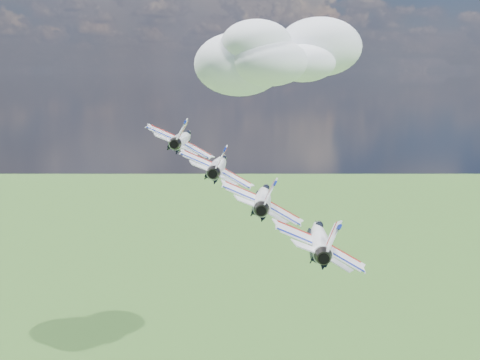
% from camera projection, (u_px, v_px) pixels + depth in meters
% --- Properties ---
extents(cloud_far, '(57.10, 44.86, 22.43)m').
position_uv_depth(cloud_far, '(280.00, 54.00, 261.16)').
color(cloud_far, white).
extents(jet_0, '(12.63, 16.60, 9.06)m').
position_uv_depth(jet_0, '(183.00, 138.00, 94.39)').
color(jet_0, white).
extents(jet_1, '(12.63, 16.60, 9.06)m').
position_uv_depth(jet_1, '(219.00, 165.00, 85.64)').
color(jet_1, silver).
extents(jet_2, '(12.63, 16.60, 9.06)m').
position_uv_depth(jet_2, '(263.00, 197.00, 76.89)').
color(jet_2, white).
extents(jet_3, '(12.63, 16.60, 9.06)m').
position_uv_depth(jet_3, '(319.00, 238.00, 68.14)').
color(jet_3, white).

